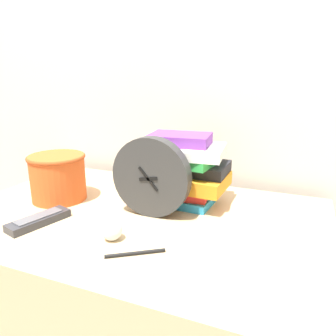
# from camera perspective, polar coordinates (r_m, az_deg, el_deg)

# --- Properties ---
(wall_back) EXTENTS (6.00, 0.04, 2.40)m
(wall_back) POSITION_cam_1_polar(r_m,az_deg,el_deg) (1.21, 3.39, 19.01)
(wall_back) COLOR beige
(wall_back) RESTS_ON ground_plane
(desk) EXTENTS (1.01, 0.66, 0.76)m
(desk) POSITION_cam_1_polar(r_m,az_deg,el_deg) (1.13, -4.70, -25.98)
(desk) COLOR tan
(desk) RESTS_ON ground_plane
(desk_clock) EXTENTS (0.22, 0.04, 0.22)m
(desk_clock) POSITION_cam_1_polar(r_m,az_deg,el_deg) (0.88, -2.98, -1.60)
(desk_clock) COLOR #333333
(desk_clock) RESTS_ON desk
(book_stack) EXTENTS (0.27, 0.19, 0.21)m
(book_stack) POSITION_cam_1_polar(r_m,az_deg,el_deg) (0.97, 2.77, -0.19)
(book_stack) COLOR #2D9ED1
(book_stack) RESTS_ON desk
(basket) EXTENTS (0.17, 0.17, 0.14)m
(basket) POSITION_cam_1_polar(r_m,az_deg,el_deg) (1.06, -18.63, -1.27)
(basket) COLOR #E05623
(basket) RESTS_ON desk
(tv_remote) EXTENTS (0.09, 0.17, 0.02)m
(tv_remote) POSITION_cam_1_polar(r_m,az_deg,el_deg) (0.92, -21.58, -8.43)
(tv_remote) COLOR #333338
(tv_remote) RESTS_ON desk
(crumpled_paper_ball) EXTENTS (0.05, 0.05, 0.05)m
(crumpled_paper_ball) POSITION_cam_1_polar(r_m,az_deg,el_deg) (0.79, -9.74, -10.63)
(crumpled_paper_ball) COLOR white
(crumpled_paper_ball) RESTS_ON desk
(pen) EXTENTS (0.11, 0.08, 0.01)m
(pen) POSITION_cam_1_polar(r_m,az_deg,el_deg) (0.73, -5.73, -14.55)
(pen) COLOR black
(pen) RESTS_ON desk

